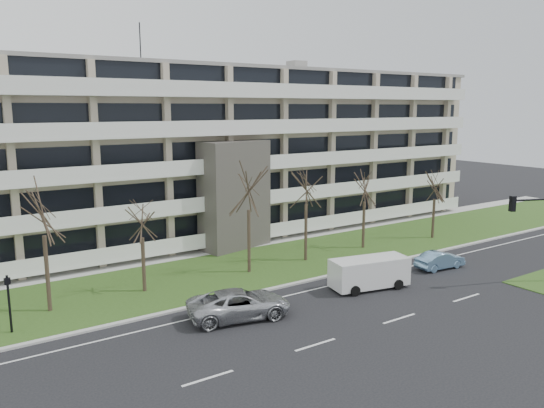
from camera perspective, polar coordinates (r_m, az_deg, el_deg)
ground at (r=31.29m, az=13.53°, el=-11.90°), size 160.00×160.00×0.00m
grass_verge at (r=40.65m, az=-0.09°, el=-6.34°), size 90.00×10.00×0.06m
curb at (r=36.77m, az=4.28°, el=-8.13°), size 90.00×0.35×0.12m
sidewalk at (r=45.15m, az=-3.98°, el=-4.64°), size 90.00×2.00×0.08m
lane_edge_line at (r=35.69m, az=5.78°, el=-8.83°), size 90.00×0.12×0.01m
apartment_building at (r=49.82m, az=-8.02°, el=5.54°), size 60.50×15.10×18.75m
silver_pickup at (r=30.35m, az=-3.53°, el=-10.69°), size 6.28×3.91×1.62m
blue_sedan at (r=41.07m, az=17.61°, el=-5.77°), size 4.01×1.70×1.29m
white_van at (r=35.51m, az=10.53°, el=-7.02°), size 5.47×2.91×2.01m
pedestrian_signal at (r=31.09m, az=-26.48°, el=-8.91°), size 0.30×0.24×3.17m
tree_1 at (r=32.40m, az=-23.52°, el=-0.11°), size 4.05×4.05×8.10m
tree_2 at (r=34.27m, az=-13.88°, el=-1.30°), size 3.20×3.20×6.39m
tree_3 at (r=37.05m, az=-2.54°, el=2.07°), size 4.09×4.09×8.19m
tree_4 at (r=40.07m, az=3.72°, el=2.36°), size 3.95×3.95×7.90m
tree_5 at (r=44.46m, az=9.96°, el=2.18°), size 3.54×3.54×7.08m
tree_6 at (r=49.45m, az=17.15°, el=2.09°), size 3.22×3.22×6.43m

